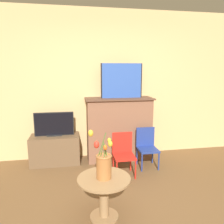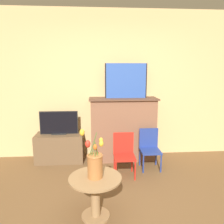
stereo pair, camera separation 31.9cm
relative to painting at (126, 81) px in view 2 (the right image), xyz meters
name	(u,v)px [view 2 (the right image)]	position (x,y,z in m)	size (l,w,h in m)	color
wall_back	(109,85)	(-0.29, 0.24, -0.09)	(8.00, 0.06, 2.70)	tan
fireplace_mantel	(123,128)	(-0.05, -0.01, -0.86)	(1.21, 0.47, 1.14)	brown
painting	(126,81)	(0.00, 0.00, 0.00)	(0.74, 0.03, 0.61)	black
tv_stand	(60,147)	(-1.20, -0.02, -1.19)	(0.84, 0.43, 0.50)	brown
tv_monitor	(59,123)	(-1.20, -0.02, -0.74)	(0.67, 0.12, 0.41)	black
chair_red	(124,152)	(-0.11, -0.64, -1.07)	(0.32, 0.32, 0.66)	red
chair_blue	(150,146)	(0.35, -0.42, -1.07)	(0.32, 0.32, 0.66)	navy
side_table	(95,191)	(-0.55, -1.64, -1.13)	(0.58, 0.58, 0.48)	#99754C
vase_tulips	(95,163)	(-0.56, -1.64, -0.80)	(0.25, 0.18, 0.54)	#AD6B38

